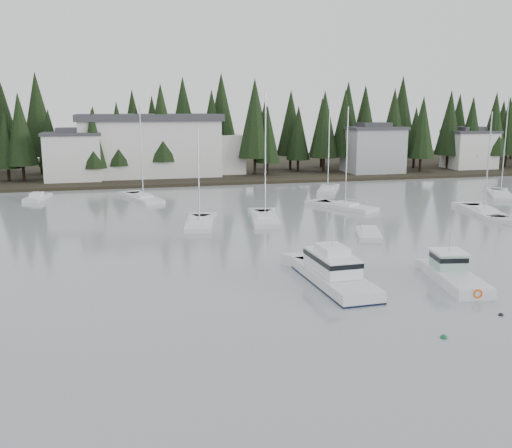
{
  "coord_description": "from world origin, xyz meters",
  "views": [
    {
      "loc": [
        -11.14,
        -21.28,
        12.82
      ],
      "look_at": [
        0.75,
        26.91,
        2.5
      ],
      "focal_mm": 40.0,
      "sensor_mm": 36.0,
      "label": 1
    }
  ],
  "objects_px": {
    "runabout_1": "(369,236)",
    "sailboat_9": "(500,196)",
    "house_west": "(73,155)",
    "harbor_inn": "(162,146)",
    "sailboat_3": "(345,208)",
    "lobster_boat_teal": "(453,276)",
    "runabout_3": "(37,199)",
    "sailboat_6": "(328,191)",
    "house_east_a": "(373,149)",
    "house_east_b": "(470,149)",
    "sailboat_2": "(143,199)",
    "cabin_cruiser_center": "(333,275)",
    "sailboat_4": "(200,225)",
    "sailboat_1": "(265,220)",
    "sailboat_7": "(484,213)"
  },
  "relations": [
    {
      "from": "runabout_1",
      "to": "sailboat_9",
      "type": "bearing_deg",
      "value": -37.23
    },
    {
      "from": "house_west",
      "to": "harbor_inn",
      "type": "xyz_separation_m",
      "value": [
        15.04,
        3.34,
        1.12
      ]
    },
    {
      "from": "sailboat_3",
      "to": "runabout_1",
      "type": "xyz_separation_m",
      "value": [
        -3.98,
        -15.63,
        0.06
      ]
    },
    {
      "from": "lobster_boat_teal",
      "to": "sailboat_9",
      "type": "bearing_deg",
      "value": -30.56
    },
    {
      "from": "runabout_1",
      "to": "runabout_3",
      "type": "relative_size",
      "value": 0.95
    },
    {
      "from": "sailboat_6",
      "to": "runabout_1",
      "type": "height_order",
      "value": "sailboat_6"
    },
    {
      "from": "house_east_a",
      "to": "harbor_inn",
      "type": "xyz_separation_m",
      "value": [
        -38.96,
        4.34,
        0.87
      ]
    },
    {
      "from": "house_east_b",
      "to": "sailboat_2",
      "type": "xyz_separation_m",
      "value": [
        -65.63,
        -21.54,
        -4.33
      ]
    },
    {
      "from": "sailboat_3",
      "to": "runabout_3",
      "type": "distance_m",
      "value": 42.38
    },
    {
      "from": "cabin_cruiser_center",
      "to": "sailboat_4",
      "type": "distance_m",
      "value": 23.89
    },
    {
      "from": "house_east_b",
      "to": "sailboat_1",
      "type": "bearing_deg",
      "value": -143.01
    },
    {
      "from": "sailboat_1",
      "to": "runabout_3",
      "type": "relative_size",
      "value": 2.54
    },
    {
      "from": "house_east_a",
      "to": "sailboat_9",
      "type": "relative_size",
      "value": 0.73
    },
    {
      "from": "house_east_a",
      "to": "runabout_1",
      "type": "xyz_separation_m",
      "value": [
        -22.97,
        -48.23,
        -4.77
      ]
    },
    {
      "from": "house_west",
      "to": "sailboat_4",
      "type": "height_order",
      "value": "sailboat_4"
    },
    {
      "from": "house_east_b",
      "to": "sailboat_6",
      "type": "distance_m",
      "value": 43.04
    },
    {
      "from": "lobster_boat_teal",
      "to": "sailboat_1",
      "type": "relative_size",
      "value": 0.52
    },
    {
      "from": "sailboat_2",
      "to": "sailboat_3",
      "type": "height_order",
      "value": "sailboat_2"
    },
    {
      "from": "sailboat_9",
      "to": "runabout_1",
      "type": "relative_size",
      "value": 2.62
    },
    {
      "from": "runabout_1",
      "to": "sailboat_6",
      "type": "bearing_deg",
      "value": 6.25
    },
    {
      "from": "runabout_1",
      "to": "harbor_inn",
      "type": "bearing_deg",
      "value": 36.52
    },
    {
      "from": "sailboat_2",
      "to": "runabout_3",
      "type": "height_order",
      "value": "sailboat_2"
    },
    {
      "from": "sailboat_1",
      "to": "sailboat_4",
      "type": "xyz_separation_m",
      "value": [
        -7.63,
        -0.85,
        -0.03
      ]
    },
    {
      "from": "harbor_inn",
      "to": "sailboat_1",
      "type": "relative_size",
      "value": 1.99
    },
    {
      "from": "sailboat_4",
      "to": "cabin_cruiser_center",
      "type": "bearing_deg",
      "value": -152.94
    },
    {
      "from": "house_west",
      "to": "sailboat_6",
      "type": "height_order",
      "value": "sailboat_6"
    },
    {
      "from": "cabin_cruiser_center",
      "to": "runabout_1",
      "type": "distance_m",
      "value": 16.21
    },
    {
      "from": "sailboat_2",
      "to": "sailboat_4",
      "type": "relative_size",
      "value": 1.2
    },
    {
      "from": "house_east_a",
      "to": "lobster_boat_teal",
      "type": "distance_m",
      "value": 67.87
    },
    {
      "from": "sailboat_9",
      "to": "cabin_cruiser_center",
      "type": "bearing_deg",
      "value": 160.21
    },
    {
      "from": "cabin_cruiser_center",
      "to": "lobster_boat_teal",
      "type": "bearing_deg",
      "value": -104.32
    },
    {
      "from": "lobster_boat_teal",
      "to": "runabout_3",
      "type": "xyz_separation_m",
      "value": [
        -34.67,
        47.58,
        -0.36
      ]
    },
    {
      "from": "sailboat_2",
      "to": "sailboat_3",
      "type": "xyz_separation_m",
      "value": [
        24.64,
        -13.06,
        0.0
      ]
    },
    {
      "from": "harbor_inn",
      "to": "sailboat_6",
      "type": "height_order",
      "value": "sailboat_6"
    },
    {
      "from": "runabout_3",
      "to": "sailboat_7",
      "type": "bearing_deg",
      "value": -101.62
    },
    {
      "from": "harbor_inn",
      "to": "sailboat_2",
      "type": "xyz_separation_m",
      "value": [
        -4.67,
        -23.88,
        -5.71
      ]
    },
    {
      "from": "harbor_inn",
      "to": "sailboat_9",
      "type": "distance_m",
      "value": 56.63
    },
    {
      "from": "lobster_boat_teal",
      "to": "sailboat_2",
      "type": "height_order",
      "value": "sailboat_2"
    },
    {
      "from": "house_west",
      "to": "sailboat_6",
      "type": "distance_m",
      "value": 42.94
    },
    {
      "from": "house_east_a",
      "to": "sailboat_6",
      "type": "xyz_separation_m",
      "value": [
        -15.81,
        -18.09,
        -4.81
      ]
    },
    {
      "from": "cabin_cruiser_center",
      "to": "sailboat_6",
      "type": "xyz_separation_m",
      "value": [
        16.19,
        43.59,
        -0.55
      ]
    },
    {
      "from": "house_west",
      "to": "house_east_b",
      "type": "distance_m",
      "value": 76.01
    },
    {
      "from": "sailboat_9",
      "to": "sailboat_4",
      "type": "bearing_deg",
      "value": 132.03
    },
    {
      "from": "sailboat_4",
      "to": "sailboat_6",
      "type": "height_order",
      "value": "sailboat_6"
    },
    {
      "from": "house_west",
      "to": "sailboat_9",
      "type": "relative_size",
      "value": 0.65
    },
    {
      "from": "house_west",
      "to": "runabout_3",
      "type": "relative_size",
      "value": 1.64
    },
    {
      "from": "house_west",
      "to": "sailboat_3",
      "type": "height_order",
      "value": "sailboat_3"
    },
    {
      "from": "sailboat_1",
      "to": "runabout_1",
      "type": "height_order",
      "value": "sailboat_1"
    },
    {
      "from": "sailboat_3",
      "to": "sailboat_4",
      "type": "xyz_separation_m",
      "value": [
        -19.56,
        -6.12,
        -0.01
      ]
    },
    {
      "from": "house_west",
      "to": "runabout_1",
      "type": "bearing_deg",
      "value": -57.78
    }
  ]
}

